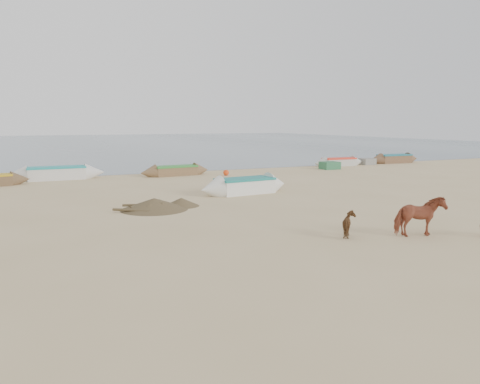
# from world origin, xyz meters

# --- Properties ---
(ground) EXTENTS (140.00, 140.00, 0.00)m
(ground) POSITION_xyz_m (0.00, 0.00, 0.00)
(ground) COLOR tan
(ground) RESTS_ON ground
(sea) EXTENTS (160.00, 160.00, 0.00)m
(sea) POSITION_xyz_m (0.00, 82.00, 0.01)
(sea) COLOR slate
(sea) RESTS_ON ground
(cow_adult) EXTENTS (1.85, 1.18, 1.45)m
(cow_adult) POSITION_xyz_m (4.08, -2.24, 0.72)
(cow_adult) COLOR brown
(cow_adult) RESTS_ON ground
(calf_right) EXTENTS (0.94, 1.04, 0.89)m
(calf_right) POSITION_xyz_m (1.84, -1.28, 0.45)
(calf_right) COLOR brown
(calf_right) RESTS_ON ground
(near_canoe) EXTENTS (5.65, 2.07, 0.89)m
(near_canoe) POSITION_xyz_m (2.83, 9.46, 0.44)
(near_canoe) COLOR white
(near_canoe) RESTS_ON ground
(debris_pile) EXTENTS (3.17, 3.17, 0.54)m
(debris_pile) POSITION_xyz_m (-3.11, 6.74, 0.27)
(debris_pile) COLOR brown
(debris_pile) RESTS_ON ground
(waterline_canoes) EXTENTS (54.95, 4.37, 0.93)m
(waterline_canoes) POSITION_xyz_m (-2.26, 20.66, 0.41)
(waterline_canoes) COLOR brown
(waterline_canoes) RESTS_ON ground
(beach_clutter) EXTENTS (43.67, 4.97, 0.64)m
(beach_clutter) POSITION_xyz_m (4.40, 19.89, 0.30)
(beach_clutter) COLOR #336D31
(beach_clutter) RESTS_ON ground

